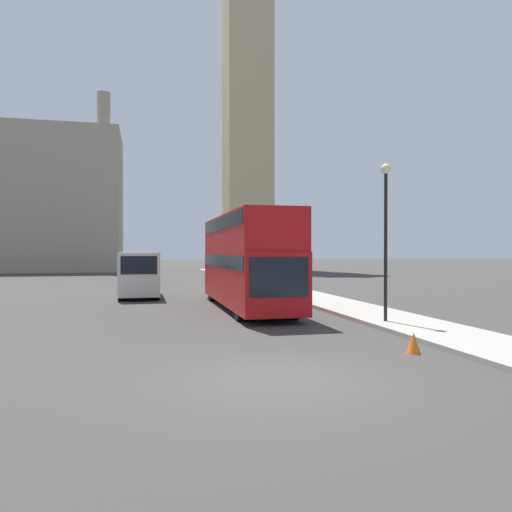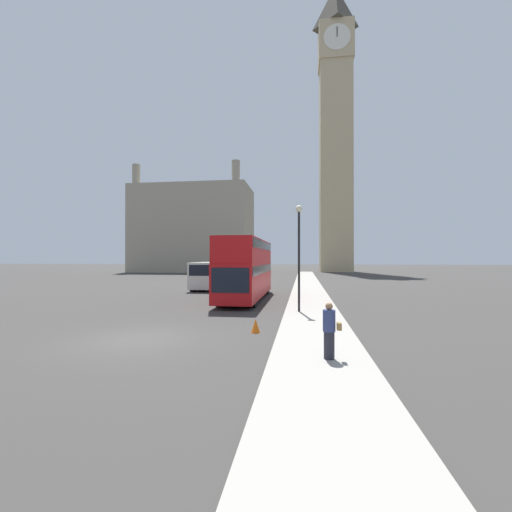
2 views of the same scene
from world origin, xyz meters
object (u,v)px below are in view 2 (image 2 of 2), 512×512
at_px(red_double_decker_bus, 247,266).
at_px(parked_sedan, 233,276).
at_px(white_van, 208,275).
at_px(clock_tower, 335,124).
at_px(pedestrian, 329,331).
at_px(street_lamp, 299,241).

distance_m(red_double_decker_bus, parked_sedan, 19.33).
xyz_separation_m(red_double_decker_bus, white_van, (-4.80, 6.92, -0.99)).
bearing_deg(clock_tower, white_van, -109.30).
height_order(white_van, pedestrian, white_van).
distance_m(clock_tower, pedestrian, 73.85).
distance_m(white_van, parked_sedan, 11.75).
relative_size(clock_tower, white_van, 11.22).
height_order(red_double_decker_bus, white_van, red_double_decker_bus).
distance_m(clock_tower, parked_sedan, 48.72).
bearing_deg(white_van, parked_sedan, 90.05).
bearing_deg(white_van, clock_tower, 70.70).
xyz_separation_m(pedestrian, parked_sedan, (-9.52, 33.03, -0.26)).
bearing_deg(white_van, red_double_decker_bus, -55.25).
height_order(clock_tower, parked_sedan, clock_tower).
distance_m(clock_tower, red_double_decker_bus, 61.14).
distance_m(red_double_decker_bus, street_lamp, 7.27).
xyz_separation_m(clock_tower, white_van, (-15.86, -45.27, -30.86)).
relative_size(pedestrian, street_lamp, 0.28).
distance_m(clock_tower, white_van, 57.04).
distance_m(white_van, street_lamp, 15.73).
bearing_deg(red_double_decker_bus, parked_sedan, 104.46).
height_order(street_lamp, parked_sedan, street_lamp).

